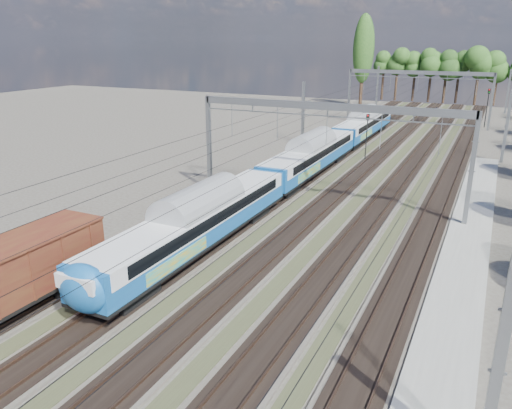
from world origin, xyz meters
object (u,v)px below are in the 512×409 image
at_px(signal_near, 367,132).
at_px(signal_far, 488,103).
at_px(worker, 436,112).
at_px(emu_train, 310,152).

bearing_deg(signal_near, signal_far, 79.57).
relative_size(worker, signal_far, 0.28).
bearing_deg(signal_far, worker, 136.95).
relative_size(emu_train, worker, 38.63).
bearing_deg(worker, signal_near, -175.73).
bearing_deg(signal_near, worker, 95.43).
bearing_deg(signal_far, signal_near, -107.05).
bearing_deg(signal_near, emu_train, -99.63).
height_order(worker, signal_near, signal_near).
distance_m(worker, signal_far, 13.01).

